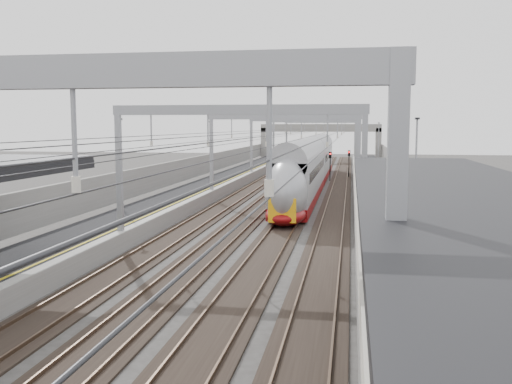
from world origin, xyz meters
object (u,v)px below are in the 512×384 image
(bench, at_px, (434,271))
(signal_green, at_px, (274,155))
(overbridge, at_px, (320,133))
(train, at_px, (310,169))

(bench, distance_m, signal_green, 62.15)
(overbridge, bearing_deg, bench, -84.33)
(bench, bearing_deg, overbridge, 95.67)
(train, xyz_separation_m, bench, (7.06, -38.26, -0.55))
(train, height_order, bench, train)
(train, bearing_deg, overbridge, 91.79)
(overbridge, xyz_separation_m, train, (1.50, -47.95, -3.17))
(overbridge, height_order, bench, overbridge)
(overbridge, distance_m, train, 48.08)
(bench, height_order, signal_green, signal_green)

